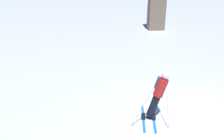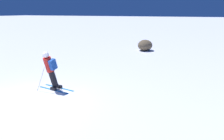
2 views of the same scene
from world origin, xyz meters
TOP-DOWN VIEW (x-y plane):
  - ground_plane at (0.00, 0.00)m, footprint 300.00×300.00m
  - skier at (-1.21, -0.01)m, footprint 1.36×1.81m

SIDE VIEW (x-z plane):
  - ground_plane at x=0.00m, z-range 0.00..0.00m
  - skier at x=-1.21m, z-range 0.10..1.96m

